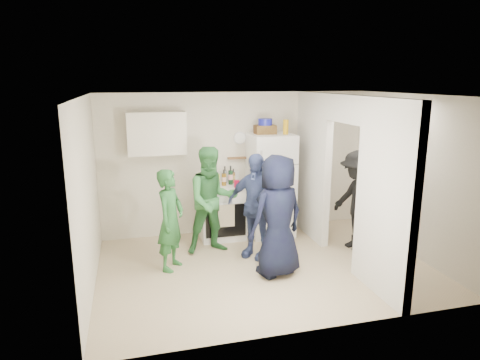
% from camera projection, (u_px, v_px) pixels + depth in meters
% --- Properties ---
extents(floor, '(4.80, 4.80, 0.00)m').
position_uv_depth(floor, '(265.00, 267.00, 6.34)').
color(floor, tan).
rests_on(floor, ground).
extents(wall_back, '(4.80, 0.00, 4.80)m').
position_uv_depth(wall_back, '(237.00, 163.00, 7.65)').
color(wall_back, silver).
rests_on(wall_back, floor).
extents(wall_front, '(4.80, 0.00, 4.80)m').
position_uv_depth(wall_front, '(316.00, 223.00, 4.45)').
color(wall_front, silver).
rests_on(wall_front, floor).
extents(wall_left, '(0.00, 3.40, 3.40)m').
position_uv_depth(wall_left, '(87.00, 197.00, 5.47)').
color(wall_left, silver).
rests_on(wall_left, floor).
extents(wall_right, '(0.00, 3.40, 3.40)m').
position_uv_depth(wall_right, '(413.00, 176.00, 6.64)').
color(wall_right, silver).
rests_on(wall_right, floor).
extents(ceiling, '(4.80, 4.80, 0.00)m').
position_uv_depth(ceiling, '(267.00, 95.00, 5.76)').
color(ceiling, white).
rests_on(ceiling, wall_back).
extents(partition_pier_back, '(0.12, 1.20, 2.50)m').
position_uv_depth(partition_pier_back, '(313.00, 166.00, 7.38)').
color(partition_pier_back, silver).
rests_on(partition_pier_back, floor).
extents(partition_pier_front, '(0.12, 1.20, 2.50)m').
position_uv_depth(partition_pier_front, '(385.00, 200.00, 5.31)').
color(partition_pier_front, silver).
rests_on(partition_pier_front, floor).
extents(partition_header, '(0.12, 1.00, 0.40)m').
position_uv_depth(partition_header, '(347.00, 109.00, 6.10)').
color(partition_header, silver).
rests_on(partition_header, partition_pier_back).
extents(stove, '(0.79, 0.66, 0.94)m').
position_uv_depth(stove, '(222.00, 211.00, 7.43)').
color(stove, white).
rests_on(stove, floor).
extents(upper_cabinet, '(0.95, 0.34, 0.70)m').
position_uv_depth(upper_cabinet, '(157.00, 133.00, 7.00)').
color(upper_cabinet, silver).
rests_on(upper_cabinet, wall_back).
extents(fridge, '(0.74, 0.72, 1.80)m').
position_uv_depth(fridge, '(271.00, 185.00, 7.52)').
color(fridge, white).
rests_on(fridge, floor).
extents(wicker_basket, '(0.35, 0.25, 0.15)m').
position_uv_depth(wicker_basket, '(265.00, 129.00, 7.32)').
color(wicker_basket, brown).
rests_on(wicker_basket, fridge).
extents(blue_bowl, '(0.24, 0.24, 0.11)m').
position_uv_depth(blue_bowl, '(265.00, 122.00, 7.29)').
color(blue_bowl, '#161B9B').
rests_on(blue_bowl, wicker_basket).
extents(yellow_cup_stack_top, '(0.09, 0.09, 0.25)m').
position_uv_depth(yellow_cup_stack_top, '(286.00, 127.00, 7.25)').
color(yellow_cup_stack_top, gold).
rests_on(yellow_cup_stack_top, fridge).
extents(wall_clock, '(0.22, 0.02, 0.22)m').
position_uv_depth(wall_clock, '(240.00, 138.00, 7.54)').
color(wall_clock, white).
rests_on(wall_clock, wall_back).
extents(spice_shelf, '(0.35, 0.08, 0.03)m').
position_uv_depth(spice_shelf, '(237.00, 158.00, 7.58)').
color(spice_shelf, olive).
rests_on(spice_shelf, wall_back).
extents(nook_window, '(0.03, 0.70, 0.80)m').
position_uv_depth(nook_window, '(406.00, 148.00, 6.73)').
color(nook_window, black).
rests_on(nook_window, wall_right).
extents(nook_window_frame, '(0.04, 0.76, 0.86)m').
position_uv_depth(nook_window_frame, '(406.00, 148.00, 6.73)').
color(nook_window_frame, white).
rests_on(nook_window_frame, wall_right).
extents(nook_valance, '(0.04, 0.82, 0.18)m').
position_uv_depth(nook_valance, '(406.00, 126.00, 6.64)').
color(nook_valance, white).
rests_on(nook_valance, wall_right).
extents(yellow_cup_stack_stove, '(0.09, 0.09, 0.25)m').
position_uv_depth(yellow_cup_stack_stove, '(217.00, 181.00, 7.06)').
color(yellow_cup_stack_stove, '#DAEB13').
rests_on(yellow_cup_stack_stove, stove).
extents(red_cup, '(0.09, 0.09, 0.12)m').
position_uv_depth(red_cup, '(237.00, 184.00, 7.18)').
color(red_cup, '#C80D39').
rests_on(red_cup, stove).
extents(person_green_left, '(0.59, 0.65, 1.48)m').
position_uv_depth(person_green_left, '(171.00, 220.00, 6.14)').
color(person_green_left, '#2B6C32').
rests_on(person_green_left, floor).
extents(person_green_center, '(0.88, 0.71, 1.70)m').
position_uv_depth(person_green_center, '(212.00, 200.00, 6.73)').
color(person_green_center, '#387F39').
rests_on(person_green_center, floor).
extents(person_denim, '(0.97, 0.95, 1.64)m').
position_uv_depth(person_denim, '(255.00, 206.00, 6.55)').
color(person_denim, '#394E7E').
rests_on(person_denim, floor).
extents(person_navy, '(0.97, 0.79, 1.73)m').
position_uv_depth(person_navy, '(278.00, 216.00, 5.92)').
color(person_navy, black).
rests_on(person_navy, floor).
extents(person_nook, '(0.74, 1.12, 1.62)m').
position_uv_depth(person_nook, '(357.00, 201.00, 6.85)').
color(person_nook, black).
rests_on(person_nook, floor).
extents(bottle_a, '(0.06, 0.06, 0.28)m').
position_uv_depth(bottle_a, '(204.00, 177.00, 7.34)').
color(bottle_a, brown).
rests_on(bottle_a, stove).
extents(bottle_b, '(0.06, 0.06, 0.25)m').
position_uv_depth(bottle_b, '(212.00, 180.00, 7.16)').
color(bottle_b, '#194B19').
rests_on(bottle_b, stove).
extents(bottle_c, '(0.06, 0.06, 0.33)m').
position_uv_depth(bottle_c, '(215.00, 174.00, 7.42)').
color(bottle_c, silver).
rests_on(bottle_c, stove).
extents(bottle_d, '(0.07, 0.07, 0.28)m').
position_uv_depth(bottle_d, '(224.00, 178.00, 7.27)').
color(bottle_d, brown).
rests_on(bottle_d, stove).
extents(bottle_e, '(0.07, 0.07, 0.29)m').
position_uv_depth(bottle_e, '(225.00, 174.00, 7.48)').
color(bottle_e, '#9094A0').
rests_on(bottle_e, stove).
extents(bottle_f, '(0.08, 0.08, 0.32)m').
position_uv_depth(bottle_f, '(231.00, 175.00, 7.36)').
color(bottle_f, '#13361E').
rests_on(bottle_f, stove).
extents(bottle_g, '(0.06, 0.06, 0.25)m').
position_uv_depth(bottle_g, '(233.00, 176.00, 7.47)').
color(bottle_g, brown).
rests_on(bottle_g, stove).
extents(bottle_h, '(0.06, 0.06, 0.31)m').
position_uv_depth(bottle_h, '(204.00, 179.00, 7.09)').
color(bottle_h, '#ACB1B9').
rests_on(bottle_h, stove).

